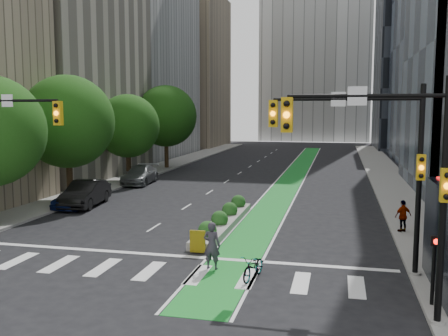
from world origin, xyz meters
The scene contains 20 objects.
ground centered at (0.00, 0.00, 0.00)m, with size 160.00×160.00×0.00m, color black.
sidewalk_left centered at (-11.80, 25.00, 0.07)m, with size 3.60×90.00×0.15m, color gray.
sidewalk_right centered at (11.80, 25.00, 0.07)m, with size 3.60×90.00×0.15m, color gray.
bike_lane_paint centered at (3.00, 30.00, 0.01)m, with size 2.20×70.00×0.01m, color #188629.
building_beige centered at (-20.00, 24.00, 15.00)m, with size 14.00×18.00×30.00m, color #B7AD99.
building_tan_far centered at (-20.00, 66.00, 13.00)m, with size 14.00×16.00×26.00m, color tan.
building_dark_end centered at (20.00, 68.00, 14.00)m, with size 14.00×18.00×28.00m, color black.
tree_mid centered at (-11.00, 12.00, 5.57)m, with size 6.40×6.40×8.78m.
tree_midfar centered at (-11.00, 22.00, 4.95)m, with size 5.60×5.60×7.76m.
tree_far centered at (-11.00, 32.00, 5.69)m, with size 6.60×6.60×9.00m.
signal_right centered at (8.67, 0.47, 4.80)m, with size 5.82×0.51×7.20m.
signal_far_right centered at (8.98, -4.03, 4.75)m, with size 4.82×0.51×7.20m.
median_planter centered at (1.20, 7.04, 0.37)m, with size 1.20×10.26×1.10m.
ped_signal_post centered at (10.30, -2.58, 1.58)m, with size 0.32×0.43×2.46m.
bicycle centered at (4.20, -0.96, 0.48)m, with size 0.64×1.82×0.96m, color gray.
cyclist centered at (2.37, -0.17, 0.97)m, with size 0.71×0.46×1.94m, color #342F39.
parked_car_left_near centered at (-9.50, 10.17, 0.73)m, with size 1.73×4.29×1.46m, color #0C184C.
parked_car_left_mid centered at (-9.11, 10.68, 0.86)m, with size 1.81×5.20×1.71m, color black.
parked_car_left_far centered at (-9.50, 20.94, 0.78)m, with size 2.18×5.36×1.56m, color #5C6062.
pedestrian_far centered at (10.55, 7.45, 0.97)m, with size 0.97×0.40×1.65m, color gray.
Camera 1 is at (7.25, -19.10, 6.41)m, focal length 40.00 mm.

